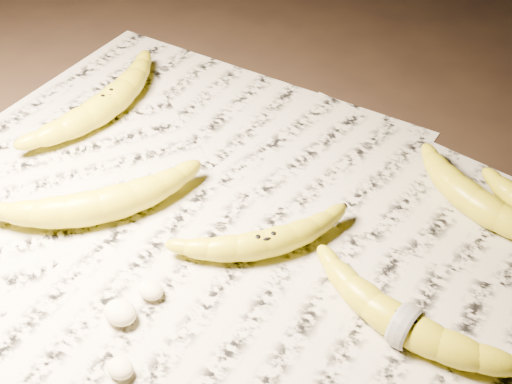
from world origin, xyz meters
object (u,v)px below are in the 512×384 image
Objects in this scene: banana_left_a at (107,102)px; banana_taped at (405,324)px; banana_upper_b at (476,200)px; banana_center at (265,241)px; banana_left_b at (100,203)px.

banana_left_a is 0.52m from banana_taped.
banana_taped is 1.18× the size of banana_upper_b.
banana_left_a is 0.51m from banana_upper_b.
banana_left_a is 1.25× the size of banana_upper_b.
banana_center is (0.33, -0.09, -0.00)m from banana_left_a.
banana_upper_b is (-0.01, 0.21, 0.00)m from banana_taped.
banana_left_b is 0.44m from banana_upper_b.
banana_upper_b is (0.35, 0.26, -0.00)m from banana_left_b.
banana_left_a reaches higher than banana_upper_b.
banana_left_b is at bearing -141.83° from banana_left_a.
banana_left_a is 1.30× the size of banana_center.
banana_taped is (0.51, -0.11, -0.00)m from banana_left_a.
banana_taped is 0.21m from banana_upper_b.
banana_left_a is 0.21m from banana_left_b.
banana_left_a and banana_left_b have the same top height.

